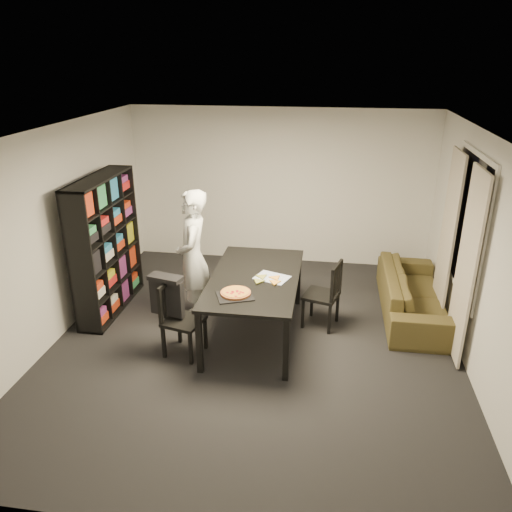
# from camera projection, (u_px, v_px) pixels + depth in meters

# --- Properties ---
(room) EXTENTS (5.01, 5.51, 2.61)m
(room) POSITION_uv_depth(u_px,v_px,m) (255.00, 246.00, 5.82)
(room) COLOR black
(room) RESTS_ON ground
(window_pane) EXTENTS (0.02, 1.40, 1.60)m
(window_pane) POSITION_uv_depth(u_px,v_px,m) (468.00, 224.00, 5.95)
(window_pane) COLOR black
(window_pane) RESTS_ON room
(window_frame) EXTENTS (0.03, 1.52, 1.72)m
(window_frame) POSITION_uv_depth(u_px,v_px,m) (468.00, 224.00, 5.95)
(window_frame) COLOR white
(window_frame) RESTS_ON room
(curtain_left) EXTENTS (0.03, 0.70, 2.25)m
(curtain_left) POSITION_uv_depth(u_px,v_px,m) (466.00, 267.00, 5.62)
(curtain_left) COLOR beige
(curtain_left) RESTS_ON room
(curtain_right) EXTENTS (0.03, 0.70, 2.25)m
(curtain_right) POSITION_uv_depth(u_px,v_px,m) (448.00, 236.00, 6.57)
(curtain_right) COLOR beige
(curtain_right) RESTS_ON room
(bookshelf) EXTENTS (0.35, 1.50, 1.90)m
(bookshelf) POSITION_uv_depth(u_px,v_px,m) (106.00, 246.00, 6.80)
(bookshelf) COLOR black
(bookshelf) RESTS_ON room
(dining_table) EXTENTS (1.08, 1.95, 0.81)m
(dining_table) POSITION_uv_depth(u_px,v_px,m) (255.00, 282.00, 6.22)
(dining_table) COLOR black
(dining_table) RESTS_ON room
(chair_left) EXTENTS (0.52, 0.52, 0.92)m
(chair_left) POSITION_uv_depth(u_px,v_px,m) (177.00, 313.00, 5.92)
(chair_left) COLOR black
(chair_left) RESTS_ON room
(chair_right) EXTENTS (0.52, 0.52, 0.91)m
(chair_right) POSITION_uv_depth(u_px,v_px,m) (328.00, 291.00, 6.49)
(chair_right) COLOR black
(chair_right) RESTS_ON room
(draped_jacket) EXTENTS (0.44, 0.27, 0.51)m
(draped_jacket) POSITION_uv_depth(u_px,v_px,m) (167.00, 294.00, 5.88)
(draped_jacket) COLOR black
(draped_jacket) RESTS_ON chair_left
(person) EXTENTS (0.56, 0.73, 1.81)m
(person) POSITION_uv_depth(u_px,v_px,m) (193.00, 258.00, 6.53)
(person) COLOR silver
(person) RESTS_ON room
(baking_tray) EXTENTS (0.49, 0.44, 0.01)m
(baking_tray) POSITION_uv_depth(u_px,v_px,m) (235.00, 296.00, 5.69)
(baking_tray) COLOR black
(baking_tray) RESTS_ON dining_table
(pepperoni_pizza) EXTENTS (0.35, 0.35, 0.03)m
(pepperoni_pizza) POSITION_uv_depth(u_px,v_px,m) (236.00, 293.00, 5.72)
(pepperoni_pizza) COLOR #99522C
(pepperoni_pizza) RESTS_ON dining_table
(kitchen_towel) EXTENTS (0.48, 0.42, 0.01)m
(kitchen_towel) POSITION_uv_depth(u_px,v_px,m) (272.00, 278.00, 6.16)
(kitchen_towel) COLOR silver
(kitchen_towel) RESTS_ON dining_table
(pizza_slices) EXTENTS (0.45, 0.41, 0.01)m
(pizza_slices) POSITION_uv_depth(u_px,v_px,m) (267.00, 279.00, 6.09)
(pizza_slices) COLOR #BA7A3A
(pizza_slices) RESTS_ON dining_table
(sofa) EXTENTS (0.81, 2.08, 0.61)m
(sofa) POSITION_uv_depth(u_px,v_px,m) (413.00, 294.00, 6.89)
(sofa) COLOR #42421A
(sofa) RESTS_ON room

